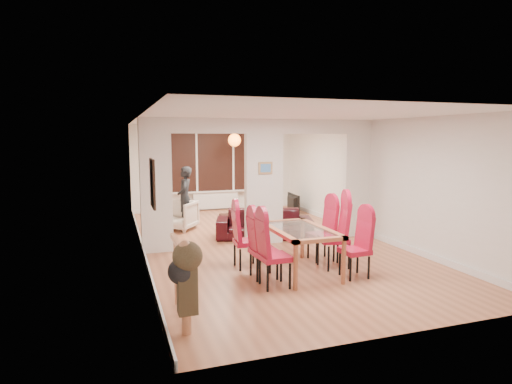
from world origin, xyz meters
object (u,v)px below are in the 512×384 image
dining_chair_lc (247,238)px  dining_chair_rc (321,231)px  person (185,197)px  dining_table (299,250)px  coffee_table (239,218)px  dining_chair_ra (355,246)px  bottle (232,209)px  dining_chair_rb (334,234)px  television (290,203)px  bowl (244,213)px  dining_chair_la (275,252)px  armchair (179,215)px  sofa (264,224)px  dining_chair_lb (264,246)px

dining_chair_lc → dining_chair_rc: size_ratio=0.99×
person → dining_chair_rc: bearing=42.4°
dining_table → dining_chair_lc: bearing=144.2°
dining_chair_rc → coffee_table: size_ratio=1.12×
dining_chair_ra → bottle: dining_chair_ra is taller
dining_table → dining_chair_rc: bearing=38.5°
dining_chair_rb → dining_table: bearing=-159.7°
television → bowl: size_ratio=4.67×
dining_chair_la → dining_chair_rb: size_ratio=0.92×
bowl → coffee_table: bearing=149.9°
dining_chair_rc → armchair: size_ratio=1.37×
armchair → bowl: size_ratio=3.74×
sofa → person: bearing=150.3°
sofa → dining_chair_rb: bearing=-64.5°
dining_chair_ra → coffee_table: size_ratio=1.08×
dining_chair_ra → sofa: dining_chair_ra is taller
dining_table → television: (2.11, 5.30, -0.10)m
dining_chair_lb → dining_chair_ra: dining_chair_lb is taller
dining_chair_la → person: bearing=95.4°
dining_table → bottle: size_ratio=6.01×
dining_table → dining_chair_la: 0.83m
dining_table → dining_chair_lc: size_ratio=1.52×
dining_chair_rc → television: (1.43, 4.77, -0.25)m
sofa → coffee_table: 1.85m
dining_chair_lc → armchair: 3.49m
dining_chair_ra → bottle: (-0.66, 4.92, -0.16)m
dining_chair_ra → bowl: dining_chair_ra is taller
dining_chair_la → sofa: bearing=71.3°
dining_chair_la → armchair: (-0.77, 4.47, -0.19)m
dining_chair_ra → armchair: (-2.14, 4.46, -0.16)m
sofa → coffee_table: sofa is taller
armchair → dining_chair_rc: bearing=-22.6°
dining_chair_lb → dining_chair_rc: bearing=23.6°
person → dining_table: bearing=31.1°
dining_chair_lb → bowl: size_ratio=4.99×
dining_chair_lb → bottle: bearing=79.8°
dining_chair_lc → dining_chair_rb: dining_chair_rb is taller
dining_chair_lc → dining_chair_ra: (1.47, -1.04, -0.01)m
person → bowl: bearing=111.2°
dining_chair_rb → bottle: bearing=112.4°
television → bottle: 2.22m
sofa → television: bearing=73.5°
television → dining_chair_la: bearing=159.1°
dining_chair_lb → dining_chair_ra: size_ratio=1.01×
dining_chair_lb → person: (-0.57, 4.20, 0.25)m
dining_chair_la → dining_chair_rc: (1.31, 1.05, -0.01)m
dining_chair_lc → sofa: 2.26m
dining_chair_rc → bowl: (-0.32, 3.77, -0.29)m
dining_chair_la → armchair: bearing=98.0°
dining_chair_lb → dining_chair_ra: (1.38, -0.43, -0.00)m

